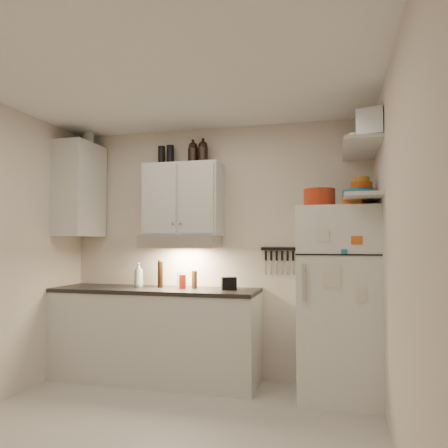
# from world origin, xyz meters

# --- Properties ---
(floor) EXTENTS (3.20, 3.00, 0.02)m
(floor) POSITION_xyz_m (0.00, 0.00, -0.01)
(floor) COLOR beige
(floor) RESTS_ON ground
(ceiling) EXTENTS (3.20, 3.00, 0.02)m
(ceiling) POSITION_xyz_m (0.00, 0.00, 2.61)
(ceiling) COLOR white
(ceiling) RESTS_ON ground
(back_wall) EXTENTS (3.20, 0.02, 2.60)m
(back_wall) POSITION_xyz_m (0.00, 1.51, 1.30)
(back_wall) COLOR beige
(back_wall) RESTS_ON ground
(right_wall) EXTENTS (0.02, 3.00, 2.60)m
(right_wall) POSITION_xyz_m (1.61, 0.00, 1.30)
(right_wall) COLOR beige
(right_wall) RESTS_ON ground
(base_cabinet) EXTENTS (2.10, 0.60, 0.88)m
(base_cabinet) POSITION_xyz_m (-0.55, 1.20, 0.44)
(base_cabinet) COLOR silver
(base_cabinet) RESTS_ON floor
(countertop) EXTENTS (2.10, 0.62, 0.04)m
(countertop) POSITION_xyz_m (-0.55, 1.20, 0.90)
(countertop) COLOR black
(countertop) RESTS_ON base_cabinet
(upper_cabinet) EXTENTS (0.80, 0.33, 0.75)m
(upper_cabinet) POSITION_xyz_m (-0.30, 1.33, 1.83)
(upper_cabinet) COLOR silver
(upper_cabinet) RESTS_ON back_wall
(side_cabinet) EXTENTS (0.33, 0.55, 1.00)m
(side_cabinet) POSITION_xyz_m (-1.44, 1.20, 1.95)
(side_cabinet) COLOR silver
(side_cabinet) RESTS_ON left_wall
(range_hood) EXTENTS (0.76, 0.46, 0.12)m
(range_hood) POSITION_xyz_m (-0.30, 1.27, 1.39)
(range_hood) COLOR silver
(range_hood) RESTS_ON back_wall
(fridge) EXTENTS (0.70, 0.68, 1.70)m
(fridge) POSITION_xyz_m (1.25, 1.16, 0.85)
(fridge) COLOR white
(fridge) RESTS_ON floor
(shelf_hi) EXTENTS (0.30, 0.95, 0.03)m
(shelf_hi) POSITION_xyz_m (1.45, 1.02, 2.20)
(shelf_hi) COLOR silver
(shelf_hi) RESTS_ON right_wall
(shelf_lo) EXTENTS (0.30, 0.95, 0.03)m
(shelf_lo) POSITION_xyz_m (1.45, 1.02, 1.76)
(shelf_lo) COLOR silver
(shelf_lo) RESTS_ON right_wall
(knife_strip) EXTENTS (0.42, 0.02, 0.03)m
(knife_strip) POSITION_xyz_m (0.70, 1.49, 1.32)
(knife_strip) COLOR black
(knife_strip) RESTS_ON back_wall
(dutch_oven) EXTENTS (0.34, 0.34, 0.16)m
(dutch_oven) POSITION_xyz_m (1.09, 1.09, 1.78)
(dutch_oven) COLOR #AD2E14
(dutch_oven) RESTS_ON fridge
(book_stack) EXTENTS (0.24, 0.26, 0.07)m
(book_stack) POSITION_xyz_m (1.41, 1.04, 1.74)
(book_stack) COLOR orange
(book_stack) RESTS_ON fridge
(spice_jar) EXTENTS (0.06, 0.06, 0.09)m
(spice_jar) POSITION_xyz_m (1.36, 1.17, 1.74)
(spice_jar) COLOR silver
(spice_jar) RESTS_ON fridge
(stock_pot) EXTENTS (0.29, 0.29, 0.19)m
(stock_pot) POSITION_xyz_m (1.44, 1.36, 2.31)
(stock_pot) COLOR silver
(stock_pot) RESTS_ON shelf_hi
(tin_a) EXTENTS (0.21, 0.19, 0.18)m
(tin_a) POSITION_xyz_m (1.51, 0.98, 2.31)
(tin_a) COLOR #AAAAAD
(tin_a) RESTS_ON shelf_hi
(tin_b) EXTENTS (0.26, 0.26, 0.21)m
(tin_b) POSITION_xyz_m (1.53, 0.64, 2.32)
(tin_b) COLOR #AAAAAD
(tin_b) RESTS_ON shelf_hi
(bowl_teal) EXTENTS (0.24, 0.24, 0.10)m
(bowl_teal) POSITION_xyz_m (1.46, 1.27, 1.82)
(bowl_teal) COLOR teal
(bowl_teal) RESTS_ON shelf_lo
(bowl_orange) EXTENTS (0.20, 0.20, 0.06)m
(bowl_orange) POSITION_xyz_m (1.46, 1.24, 1.90)
(bowl_orange) COLOR #CE4C13
(bowl_orange) RESTS_ON bowl_teal
(bowl_yellow) EXTENTS (0.15, 0.15, 0.05)m
(bowl_yellow) POSITION_xyz_m (1.46, 1.24, 1.96)
(bowl_yellow) COLOR #C37C22
(bowl_yellow) RESTS_ON bowl_orange
(plates) EXTENTS (0.33, 0.33, 0.07)m
(plates) POSITION_xyz_m (1.43, 1.09, 1.81)
(plates) COLOR teal
(plates) RESTS_ON shelf_lo
(growler_a) EXTENTS (0.14, 0.14, 0.25)m
(growler_a) POSITION_xyz_m (-0.22, 1.40, 2.32)
(growler_a) COLOR black
(growler_a) RESTS_ON upper_cabinet
(growler_b) EXTENTS (0.14, 0.14, 0.25)m
(growler_b) POSITION_xyz_m (-0.10, 1.39, 2.33)
(growler_b) COLOR black
(growler_b) RESTS_ON upper_cabinet
(thermos_a) EXTENTS (0.10, 0.10, 0.22)m
(thermos_a) POSITION_xyz_m (-0.48, 1.41, 2.31)
(thermos_a) COLOR black
(thermos_a) RESTS_ON upper_cabinet
(thermos_b) EXTENTS (0.09, 0.09, 0.22)m
(thermos_b) POSITION_xyz_m (-0.57, 1.39, 2.31)
(thermos_b) COLOR black
(thermos_b) RESTS_ON upper_cabinet
(side_jar) EXTENTS (0.14, 0.14, 0.16)m
(side_jar) POSITION_xyz_m (-1.41, 1.32, 2.53)
(side_jar) COLOR silver
(side_jar) RESTS_ON side_cabinet
(soap_bottle) EXTENTS (0.13, 0.13, 0.28)m
(soap_bottle) POSITION_xyz_m (-0.76, 1.26, 1.06)
(soap_bottle) COLOR silver
(soap_bottle) RESTS_ON countertop
(pepper_mill) EXTENTS (0.06, 0.06, 0.18)m
(pepper_mill) POSITION_xyz_m (-0.16, 1.28, 1.01)
(pepper_mill) COLOR brown
(pepper_mill) RESTS_ON countertop
(oil_bottle) EXTENTS (0.06, 0.06, 0.28)m
(oil_bottle) POSITION_xyz_m (-0.55, 1.34, 1.06)
(oil_bottle) COLOR #5D5F17
(oil_bottle) RESTS_ON countertop
(vinegar_bottle) EXTENTS (0.07, 0.07, 0.27)m
(vinegar_bottle) POSITION_xyz_m (-0.52, 1.26, 1.05)
(vinegar_bottle) COLOR black
(vinegar_bottle) RESTS_ON countertop
(clear_bottle) EXTENTS (0.07, 0.07, 0.16)m
(clear_bottle) POSITION_xyz_m (-0.35, 1.35, 1.00)
(clear_bottle) COLOR silver
(clear_bottle) RESTS_ON countertop
(red_jar) EXTENTS (0.08, 0.08, 0.14)m
(red_jar) POSITION_xyz_m (-0.26, 1.22, 0.99)
(red_jar) COLOR #AD2E14
(red_jar) RESTS_ON countertop
(caddy) EXTENTS (0.17, 0.15, 0.12)m
(caddy) POSITION_xyz_m (0.21, 1.24, 0.98)
(caddy) COLOR black
(caddy) RESTS_ON countertop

